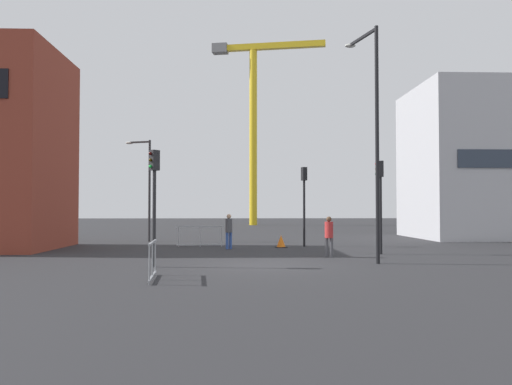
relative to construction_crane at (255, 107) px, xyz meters
name	(u,v)px	position (x,y,z in m)	size (l,w,h in m)	color
ground	(264,265)	(-1.04, -41.39, -13.99)	(160.00, 160.00, 0.00)	#28282B
construction_crane	(255,107)	(0.00, 0.00, 0.00)	(13.36, 3.55, 21.66)	yellow
streetlamp_tall	(373,125)	(3.05, -40.80, -8.88)	(0.83, 2.10, 8.72)	black
streetlamp_short	(146,181)	(-7.51, -28.57, -10.32)	(1.61, 0.63, 6.13)	#2D2D30
traffic_light_crosswalk	(304,193)	(1.52, -32.81, -11.20)	(0.32, 0.39, 4.17)	black
traffic_light_island	(380,192)	(4.28, -37.34, -11.25)	(0.39, 0.31, 4.09)	black
traffic_light_far	(154,188)	(-4.84, -41.81, -11.29)	(0.37, 0.37, 4.01)	#232326
pedestrian_walking	(329,234)	(1.77, -38.62, -13.02)	(0.34, 0.34, 1.67)	#4C4C51
pedestrian_waiting	(229,229)	(-2.41, -34.31, -12.98)	(0.34, 0.34, 1.72)	#33519E
safety_barrier_front	(200,236)	(-3.93, -32.76, -13.42)	(2.48, 0.30, 1.08)	#9EA0A5
safety_barrier_right_run	(153,260)	(-4.37, -44.88, -13.42)	(0.23, 2.08, 1.08)	gray
traffic_cone_orange	(281,242)	(0.24, -33.42, -13.69)	(0.62, 0.62, 0.63)	black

